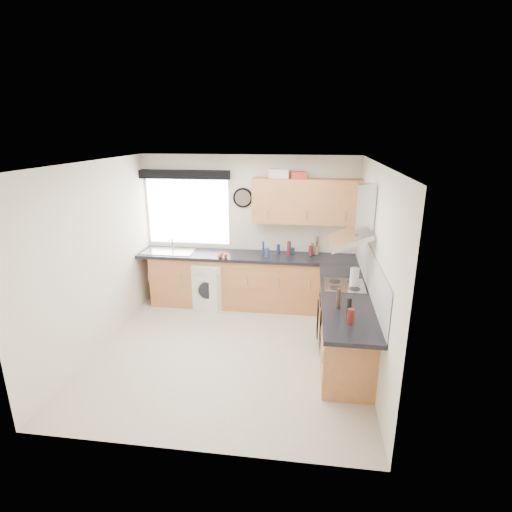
# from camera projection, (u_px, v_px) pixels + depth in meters

# --- Properties ---
(ground_plane) EXTENTS (3.60, 3.60, 0.00)m
(ground_plane) POSITION_uv_depth(u_px,v_px,m) (229.00, 351.00, 5.44)
(ground_plane) COLOR beige
(ceiling) EXTENTS (3.60, 3.60, 0.02)m
(ceiling) POSITION_uv_depth(u_px,v_px,m) (225.00, 163.00, 4.69)
(ceiling) COLOR white
(ceiling) RESTS_ON wall_back
(wall_back) EXTENTS (3.60, 0.02, 2.50)m
(wall_back) POSITION_uv_depth(u_px,v_px,m) (249.00, 230.00, 6.76)
(wall_back) COLOR silver
(wall_back) RESTS_ON ground_plane
(wall_front) EXTENTS (3.60, 0.02, 2.50)m
(wall_front) POSITION_uv_depth(u_px,v_px,m) (184.00, 331.00, 3.36)
(wall_front) COLOR silver
(wall_front) RESTS_ON ground_plane
(wall_left) EXTENTS (0.02, 3.60, 2.50)m
(wall_left) POSITION_uv_depth(u_px,v_px,m) (95.00, 258.00, 5.29)
(wall_left) COLOR silver
(wall_left) RESTS_ON ground_plane
(wall_right) EXTENTS (0.02, 3.60, 2.50)m
(wall_right) POSITION_uv_depth(u_px,v_px,m) (373.00, 270.00, 4.83)
(wall_right) COLOR silver
(wall_right) RESTS_ON ground_plane
(window) EXTENTS (1.40, 0.02, 1.10)m
(window) POSITION_uv_depth(u_px,v_px,m) (188.00, 211.00, 6.80)
(window) COLOR silver
(window) RESTS_ON wall_back
(window_blind) EXTENTS (1.50, 0.18, 0.14)m
(window_blind) POSITION_uv_depth(u_px,v_px,m) (184.00, 174.00, 6.52)
(window_blind) COLOR black
(window_blind) RESTS_ON wall_back
(splashback) EXTENTS (0.01, 3.00, 0.54)m
(splashback) POSITION_uv_depth(u_px,v_px,m) (369.00, 268.00, 5.14)
(splashback) COLOR white
(splashback) RESTS_ON wall_right
(base_cab_back) EXTENTS (3.00, 0.58, 0.86)m
(base_cab_back) POSITION_uv_depth(u_px,v_px,m) (241.00, 281.00, 6.75)
(base_cab_back) COLOR #A36337
(base_cab_back) RESTS_ON ground_plane
(base_cab_corner) EXTENTS (0.60, 0.60, 0.86)m
(base_cab_corner) POSITION_uv_depth(u_px,v_px,m) (337.00, 286.00, 6.53)
(base_cab_corner) COLOR #A36337
(base_cab_corner) RESTS_ON ground_plane
(base_cab_right) EXTENTS (0.58, 2.10, 0.86)m
(base_cab_right) POSITION_uv_depth(u_px,v_px,m) (343.00, 324.00, 5.26)
(base_cab_right) COLOR #A36337
(base_cab_right) RESTS_ON ground_plane
(worktop_back) EXTENTS (3.60, 0.62, 0.05)m
(worktop_back) POSITION_uv_depth(u_px,v_px,m) (246.00, 256.00, 6.59)
(worktop_back) COLOR black
(worktop_back) RESTS_ON base_cab_back
(worktop_right) EXTENTS (0.62, 2.42, 0.05)m
(worktop_right) POSITION_uv_depth(u_px,v_px,m) (346.00, 297.00, 4.98)
(worktop_right) COLOR black
(worktop_right) RESTS_ON base_cab_right
(sink) EXTENTS (0.84, 0.46, 0.10)m
(sink) POSITION_uv_depth(u_px,v_px,m) (169.00, 249.00, 6.74)
(sink) COLOR #ADADAD
(sink) RESTS_ON worktop_back
(oven) EXTENTS (0.56, 0.58, 0.85)m
(oven) POSITION_uv_depth(u_px,v_px,m) (342.00, 319.00, 5.40)
(oven) COLOR black
(oven) RESTS_ON ground_plane
(hob_plate) EXTENTS (0.52, 0.52, 0.01)m
(hob_plate) POSITION_uv_depth(u_px,v_px,m) (344.00, 285.00, 5.25)
(hob_plate) COLOR #ADADAD
(hob_plate) RESTS_ON worktop_right
(extractor_hood) EXTENTS (0.52, 0.78, 0.66)m
(extractor_hood) POSITION_uv_depth(u_px,v_px,m) (357.00, 222.00, 4.98)
(extractor_hood) COLOR #ADADAD
(extractor_hood) RESTS_ON wall_right
(upper_cabinets) EXTENTS (1.70, 0.35, 0.70)m
(upper_cabinets) POSITION_uv_depth(u_px,v_px,m) (306.00, 201.00, 6.31)
(upper_cabinets) COLOR #A36337
(upper_cabinets) RESTS_ON wall_back
(washing_machine) EXTENTS (0.66, 0.65, 0.78)m
(washing_machine) POSITION_uv_depth(u_px,v_px,m) (211.00, 285.00, 6.72)
(washing_machine) COLOR silver
(washing_machine) RESTS_ON ground_plane
(wall_clock) EXTENTS (0.33, 0.04, 0.33)m
(wall_clock) POSITION_uv_depth(u_px,v_px,m) (243.00, 198.00, 6.57)
(wall_clock) COLOR black
(wall_clock) RESTS_ON wall_back
(casserole) EXTENTS (0.37, 0.30, 0.14)m
(casserole) POSITION_uv_depth(u_px,v_px,m) (280.00, 173.00, 6.33)
(casserole) COLOR silver
(casserole) RESTS_ON upper_cabinets
(storage_box) EXTENTS (0.26, 0.23, 0.11)m
(storage_box) POSITION_uv_depth(u_px,v_px,m) (299.00, 175.00, 6.19)
(storage_box) COLOR #B82F21
(storage_box) RESTS_ON upper_cabinets
(utensil_pot) EXTENTS (0.11, 0.11, 0.13)m
(utensil_pot) POSITION_uv_depth(u_px,v_px,m) (317.00, 250.00, 6.60)
(utensil_pot) COLOR gray
(utensil_pot) RESTS_ON worktop_back
(kitchen_roll) EXTENTS (0.13, 0.13, 0.25)m
(kitchen_roll) POSITION_uv_depth(u_px,v_px,m) (354.00, 278.00, 5.20)
(kitchen_roll) COLOR silver
(kitchen_roll) RESTS_ON worktop_right
(tomato_cluster) EXTENTS (0.17, 0.17, 0.07)m
(tomato_cluster) POSITION_uv_depth(u_px,v_px,m) (222.00, 255.00, 6.43)
(tomato_cluster) COLOR red
(tomato_cluster) RESTS_ON worktop_back
(jar_0) EXTENTS (0.07, 0.07, 0.16)m
(jar_0) POSITION_uv_depth(u_px,v_px,m) (310.00, 251.00, 6.52)
(jar_0) COLOR #551E23
(jar_0) RESTS_ON worktop_back
(jar_1) EXTENTS (0.04, 0.04, 0.22)m
(jar_1) POSITION_uv_depth(u_px,v_px,m) (263.00, 248.00, 6.58)
(jar_1) COLOR navy
(jar_1) RESTS_ON worktop_back
(jar_2) EXTENTS (0.05, 0.05, 0.15)m
(jar_2) POSITION_uv_depth(u_px,v_px,m) (278.00, 249.00, 6.63)
(jar_2) COLOR navy
(jar_2) RESTS_ON worktop_back
(jar_3) EXTENTS (0.06, 0.06, 0.14)m
(jar_3) POSITION_uv_depth(u_px,v_px,m) (266.00, 253.00, 6.44)
(jar_3) COLOR #511F1C
(jar_3) RESTS_ON worktop_back
(jar_4) EXTENTS (0.06, 0.06, 0.11)m
(jar_4) POSITION_uv_depth(u_px,v_px,m) (293.00, 251.00, 6.61)
(jar_4) COLOR navy
(jar_4) RESTS_ON worktop_back
(jar_5) EXTENTS (0.06, 0.06, 0.24)m
(jar_5) POSITION_uv_depth(u_px,v_px,m) (289.00, 248.00, 6.50)
(jar_5) COLOR #4B1D1A
(jar_5) RESTS_ON worktop_back
(jar_6) EXTENTS (0.07, 0.07, 0.15)m
(jar_6) POSITION_uv_depth(u_px,v_px,m) (267.00, 253.00, 6.44)
(jar_6) COLOR navy
(jar_6) RESTS_ON worktop_back
(jar_7) EXTENTS (0.05, 0.05, 0.20)m
(jar_7) POSITION_uv_depth(u_px,v_px,m) (312.00, 249.00, 6.55)
(jar_7) COLOR brown
(jar_7) RESTS_ON worktop_back
(bottle_0) EXTENTS (0.07, 0.07, 0.17)m
(bottle_0) POSITION_uv_depth(u_px,v_px,m) (351.00, 316.00, 4.21)
(bottle_0) COLOR #5D1813
(bottle_0) RESTS_ON worktop_right
(bottle_1) EXTENTS (0.05, 0.05, 0.19)m
(bottle_1) POSITION_uv_depth(u_px,v_px,m) (349.00, 306.00, 4.44)
(bottle_1) COLOR black
(bottle_1) RESTS_ON worktop_right
(bottle_2) EXTENTS (0.05, 0.05, 0.24)m
(bottle_2) POSITION_uv_depth(u_px,v_px,m) (338.00, 298.00, 4.57)
(bottle_2) COLOR #35291D
(bottle_2) RESTS_ON worktop_right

